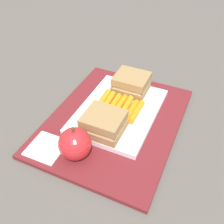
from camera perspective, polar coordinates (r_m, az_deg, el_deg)
name	(u,v)px	position (r m, az deg, el deg)	size (l,w,h in m)	color
ground_plane	(114,122)	(0.60, 0.50, -2.29)	(2.40, 2.40, 0.00)	#56514C
lunchbag_mat	(114,121)	(0.60, 0.50, -1.94)	(0.36, 0.28, 0.01)	maroon
food_tray	(119,111)	(0.61, 1.47, 0.29)	(0.23, 0.17, 0.01)	white
sandwich_half_left	(131,83)	(0.65, 4.27, 6.32)	(0.07, 0.08, 0.04)	#9E7A4C
sandwich_half_right	(104,123)	(0.53, -1.80, -2.46)	(0.07, 0.08, 0.04)	#9E7A4C
carrot_sticks_bundle	(119,106)	(0.60, 1.51, 1.22)	(0.08, 0.10, 0.02)	orange
apple	(75,144)	(0.50, -8.11, -6.90)	(0.06, 0.06, 0.08)	red
paper_napkin	(46,148)	(0.55, -14.16, -7.54)	(0.07, 0.07, 0.00)	white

